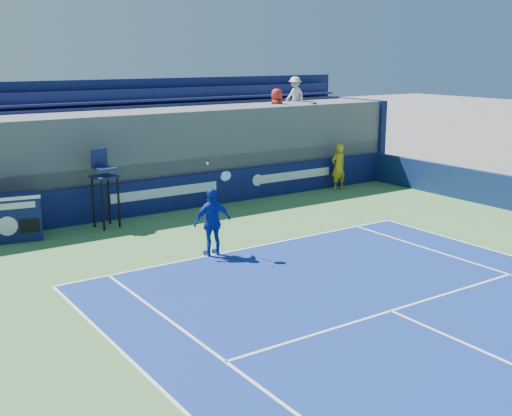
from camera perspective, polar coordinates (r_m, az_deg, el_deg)
ball_person at (r=25.90m, az=7.33°, el=3.65°), size 0.67×0.44×1.84m
back_hoarding at (r=22.28m, az=-8.11°, el=1.16°), size 20.40×0.21×1.20m
match_clock at (r=19.88m, az=-20.48°, el=-0.65°), size 1.43×0.94×1.40m
umpire_chair at (r=20.43m, az=-13.34°, el=2.47°), size 0.82×0.82×2.48m
tennis_player at (r=17.22m, az=-3.88°, el=-1.24°), size 1.11×0.51×2.57m
stadium_seating at (r=23.90m, az=-10.36°, el=4.93°), size 21.00×4.05×4.40m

